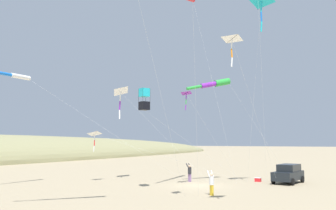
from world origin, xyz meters
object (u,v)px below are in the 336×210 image
(kite_windsock_black_fish_shape, at_px, (215,84))
(kite_delta_orange_high_right, at_px, (261,2))
(kite_box_blue_topmost, at_px, (144,99))
(kite_delta_small_distant, at_px, (186,94))
(kite_delta_green_low_center, at_px, (120,92))
(kite_delta_rainbow_low_near, at_px, (232,40))
(kite_windsock_magenta_far_left, at_px, (11,75))
(person_adult_flyer, at_px, (190,172))
(kite_delta_long_streamer_left, at_px, (95,134))
(person_child_green_jacket, at_px, (212,182))
(parked_car, at_px, (288,173))
(cooler_box, at_px, (258,180))

(kite_windsock_black_fish_shape, relative_size, kite_delta_orange_high_right, 0.60)
(kite_box_blue_topmost, xyz_separation_m, kite_delta_small_distant, (-1.98, -3.95, 0.83))
(kite_delta_green_low_center, bearing_deg, kite_delta_rainbow_low_near, 149.64)
(kite_windsock_magenta_far_left, distance_m, kite_delta_orange_high_right, 24.04)
(person_adult_flyer, xyz_separation_m, kite_delta_long_streamer_left, (8.39, 5.07, 3.86))
(kite_windsock_black_fish_shape, bearing_deg, kite_box_blue_topmost, 70.35)
(kite_delta_rainbow_low_near, distance_m, kite_windsock_magenta_far_left, 21.06)
(kite_box_blue_topmost, bearing_deg, kite_delta_long_streamer_left, -20.25)
(kite_delta_rainbow_low_near, bearing_deg, person_child_green_jacket, -53.64)
(kite_windsock_black_fish_shape, distance_m, kite_windsock_magenta_far_left, 19.56)
(parked_car, relative_size, kite_windsock_black_fish_shape, 0.42)
(parked_car, xyz_separation_m, kite_windsock_black_fish_shape, (6.23, 3.51, 9.03))
(parked_car, bearing_deg, cooler_box, 3.49)
(person_child_green_jacket, height_order, kite_delta_long_streamer_left, kite_delta_long_streamer_left)
(kite_delta_green_low_center, relative_size, kite_windsock_black_fish_shape, 0.95)
(kite_delta_rainbow_low_near, bearing_deg, kite_delta_green_low_center, -30.36)
(kite_box_blue_topmost, relative_size, kite_delta_orange_high_right, 0.67)
(person_child_green_jacket, relative_size, kite_delta_rainbow_low_near, 0.12)
(kite_windsock_black_fish_shape, bearing_deg, kite_delta_orange_high_right, 163.56)
(person_adult_flyer, relative_size, kite_delta_small_distant, 0.21)
(person_child_green_jacket, bearing_deg, kite_windsock_black_fish_shape, -70.17)
(kite_delta_long_streamer_left, bearing_deg, person_child_green_jacket, 170.79)
(person_adult_flyer, bearing_deg, cooler_box, -149.12)
(kite_delta_green_low_center, bearing_deg, kite_windsock_black_fish_shape, -162.89)
(person_child_green_jacket, distance_m, kite_delta_long_streamer_left, 14.64)
(kite_delta_small_distant, bearing_deg, kite_box_blue_topmost, 63.45)
(parked_car, distance_m, person_adult_flyer, 9.79)
(kite_box_blue_topmost, relative_size, kite_delta_small_distant, 1.35)
(kite_delta_rainbow_low_near, relative_size, kite_delta_orange_high_right, 0.88)
(cooler_box, relative_size, person_child_green_jacket, 0.33)
(kite_windsock_magenta_far_left, bearing_deg, kite_delta_orange_high_right, -150.71)
(kite_box_blue_topmost, distance_m, kite_delta_green_low_center, 8.87)
(person_child_green_jacket, relative_size, kite_delta_small_distant, 0.21)
(kite_windsock_magenta_far_left, bearing_deg, kite_windsock_black_fish_shape, -138.90)
(kite_delta_long_streamer_left, bearing_deg, kite_delta_small_distant, -174.78)
(kite_windsock_black_fish_shape, bearing_deg, person_child_green_jacket, 109.83)
(parked_car, relative_size, kite_delta_long_streamer_left, 0.35)
(kite_box_blue_topmost, bearing_deg, cooler_box, -118.02)
(kite_delta_long_streamer_left, bearing_deg, kite_windsock_black_fish_shape, -154.43)
(kite_delta_small_distant, bearing_deg, kite_delta_rainbow_low_near, 132.36)
(person_child_green_jacket, bearing_deg, kite_delta_orange_high_right, -113.43)
(kite_box_blue_topmost, bearing_deg, kite_windsock_black_fish_shape, -109.65)
(kite_delta_orange_high_right, bearing_deg, parked_car, -99.65)
(kite_delta_rainbow_low_near, bearing_deg, kite_delta_small_distant, -47.64)
(parked_car, relative_size, kite_windsock_magenta_far_left, 0.27)
(person_child_green_jacket, relative_size, kite_delta_long_streamer_left, 0.15)
(cooler_box, relative_size, kite_delta_orange_high_right, 0.04)
(kite_delta_orange_high_right, bearing_deg, kite_delta_green_low_center, 5.42)
(person_child_green_jacket, bearing_deg, kite_windsock_magenta_far_left, 16.69)
(person_adult_flyer, xyz_separation_m, kite_windsock_magenta_far_left, (11.94, 12.57, 9.14))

